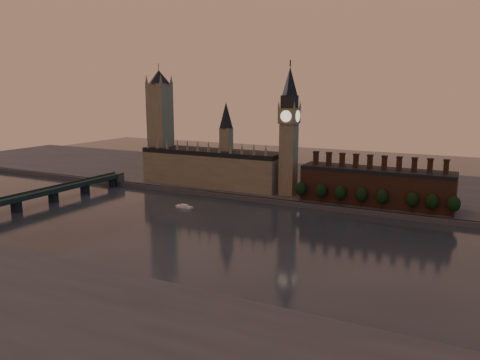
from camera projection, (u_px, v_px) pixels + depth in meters
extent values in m
plane|color=black|center=(208.00, 234.00, 291.70)|extent=(900.00, 900.00, 0.00)
cube|color=#4A4B50|center=(267.00, 201.00, 369.94)|extent=(900.00, 4.00, 4.00)
cube|color=#4A4B50|center=(305.00, 181.00, 448.55)|extent=(900.00, 180.00, 4.00)
cube|color=gray|center=(212.00, 170.00, 417.86)|extent=(130.00, 30.00, 28.00)
cube|color=black|center=(211.00, 152.00, 414.82)|extent=(130.00, 30.00, 4.00)
cube|color=gray|center=(226.00, 142.00, 406.20)|extent=(9.00, 9.00, 24.00)
cone|color=black|center=(226.00, 115.00, 401.83)|extent=(12.00, 12.00, 22.00)
cone|color=gray|center=(148.00, 142.00, 427.70)|extent=(2.60, 2.60, 10.00)
cone|color=gray|center=(158.00, 143.00, 422.89)|extent=(2.60, 2.60, 10.00)
cone|color=gray|center=(167.00, 144.00, 418.08)|extent=(2.60, 2.60, 10.00)
cone|color=gray|center=(177.00, 144.00, 413.28)|extent=(2.60, 2.60, 10.00)
cone|color=gray|center=(187.00, 145.00, 408.47)|extent=(2.60, 2.60, 10.00)
cone|color=gray|center=(198.00, 145.00, 403.66)|extent=(2.60, 2.60, 10.00)
cone|color=gray|center=(208.00, 146.00, 398.86)|extent=(2.60, 2.60, 10.00)
cone|color=gray|center=(219.00, 147.00, 394.05)|extent=(2.60, 2.60, 10.00)
cone|color=gray|center=(231.00, 148.00, 389.24)|extent=(2.60, 2.60, 10.00)
cone|color=gray|center=(242.00, 148.00, 384.43)|extent=(2.60, 2.60, 10.00)
cone|color=gray|center=(254.00, 149.00, 379.63)|extent=(2.60, 2.60, 10.00)
cone|color=gray|center=(266.00, 150.00, 374.82)|extent=(2.60, 2.60, 10.00)
cube|color=gray|center=(161.00, 133.00, 436.61)|extent=(18.00, 18.00, 90.00)
cone|color=black|center=(159.00, 77.00, 426.92)|extent=(24.00, 24.00, 12.00)
cylinder|color=#232326|center=(159.00, 70.00, 425.78)|extent=(0.50, 0.50, 12.00)
cone|color=gray|center=(146.00, 79.00, 423.90)|extent=(3.00, 3.00, 8.00)
cone|color=gray|center=(161.00, 79.00, 416.73)|extent=(3.00, 3.00, 8.00)
cone|color=gray|center=(157.00, 79.00, 437.87)|extent=(3.00, 3.00, 8.00)
cone|color=gray|center=(171.00, 79.00, 430.70)|extent=(3.00, 3.00, 8.00)
cube|color=gray|center=(288.00, 159.00, 377.03)|extent=(12.00, 12.00, 58.00)
cube|color=gray|center=(289.00, 116.00, 370.38)|extent=(14.00, 14.00, 12.00)
cube|color=#232326|center=(290.00, 102.00, 368.29)|extent=(11.00, 11.00, 10.00)
cone|color=black|center=(290.00, 81.00, 365.25)|extent=(13.00, 13.00, 22.00)
cylinder|color=#232326|center=(290.00, 63.00, 362.68)|extent=(1.00, 1.00, 5.00)
cylinder|color=beige|center=(286.00, 116.00, 364.09)|extent=(9.00, 0.50, 9.00)
cylinder|color=beige|center=(293.00, 115.00, 376.67)|extent=(9.00, 0.50, 9.00)
cylinder|color=beige|center=(281.00, 116.00, 373.61)|extent=(0.50, 9.00, 9.00)
cylinder|color=beige|center=(298.00, 116.00, 367.15)|extent=(0.50, 9.00, 9.00)
cone|color=gray|center=(279.00, 104.00, 365.91)|extent=(2.00, 2.00, 6.00)
cone|color=gray|center=(294.00, 105.00, 360.08)|extent=(2.00, 2.00, 6.00)
cone|color=gray|center=(285.00, 104.00, 377.26)|extent=(2.00, 2.00, 6.00)
cone|color=gray|center=(300.00, 104.00, 371.44)|extent=(2.00, 2.00, 6.00)
cube|color=brown|center=(376.00, 188.00, 348.90)|extent=(110.00, 25.00, 24.00)
cube|color=black|center=(377.00, 170.00, 346.33)|extent=(110.00, 25.00, 3.00)
cube|color=brown|center=(316.00, 158.00, 366.25)|extent=(3.50, 3.50, 9.00)
cube|color=#232326|center=(316.00, 152.00, 365.30)|extent=(4.20, 4.20, 1.00)
cube|color=brown|center=(329.00, 159.00, 361.57)|extent=(3.50, 3.50, 9.00)
cube|color=#232326|center=(329.00, 153.00, 360.62)|extent=(4.20, 4.20, 1.00)
cube|color=brown|center=(342.00, 160.00, 356.89)|extent=(3.50, 3.50, 9.00)
cube|color=#232326|center=(342.00, 154.00, 355.94)|extent=(4.20, 4.20, 1.00)
cube|color=brown|center=(356.00, 161.00, 352.21)|extent=(3.50, 3.50, 9.00)
cube|color=#232326|center=(356.00, 154.00, 351.26)|extent=(4.20, 4.20, 1.00)
cube|color=brown|center=(370.00, 162.00, 347.53)|extent=(3.50, 3.50, 9.00)
cube|color=#232326|center=(370.00, 155.00, 346.58)|extent=(4.20, 4.20, 1.00)
cube|color=brown|center=(384.00, 163.00, 342.85)|extent=(3.50, 3.50, 9.00)
cube|color=#232326|center=(385.00, 156.00, 341.90)|extent=(4.20, 4.20, 1.00)
cube|color=brown|center=(399.00, 164.00, 338.17)|extent=(3.50, 3.50, 9.00)
cube|color=#232326|center=(400.00, 157.00, 337.22)|extent=(4.20, 4.20, 1.00)
cube|color=brown|center=(414.00, 165.00, 333.49)|extent=(3.50, 3.50, 9.00)
cube|color=#232326|center=(415.00, 158.00, 332.54)|extent=(4.20, 4.20, 1.00)
cube|color=brown|center=(430.00, 166.00, 328.81)|extent=(3.50, 3.50, 9.00)
cube|color=#232326|center=(431.00, 159.00, 327.86)|extent=(4.20, 4.20, 1.00)
cube|color=brown|center=(446.00, 167.00, 324.13)|extent=(3.50, 3.50, 9.00)
cube|color=#232326|center=(447.00, 160.00, 323.18)|extent=(4.20, 4.20, 1.00)
cylinder|color=black|center=(301.00, 197.00, 360.55)|extent=(0.80, 0.80, 6.00)
ellipsoid|color=black|center=(301.00, 189.00, 359.31)|extent=(8.60, 8.60, 10.75)
cylinder|color=black|center=(321.00, 199.00, 353.14)|extent=(0.80, 0.80, 6.00)
ellipsoid|color=black|center=(321.00, 191.00, 351.91)|extent=(8.60, 8.60, 10.75)
cylinder|color=black|center=(340.00, 201.00, 347.17)|extent=(0.80, 0.80, 6.00)
ellipsoid|color=black|center=(340.00, 193.00, 345.94)|extent=(8.60, 8.60, 10.75)
cylinder|color=black|center=(361.00, 203.00, 341.05)|extent=(0.80, 0.80, 6.00)
ellipsoid|color=black|center=(361.00, 194.00, 339.81)|extent=(8.60, 8.60, 10.75)
cylinder|color=black|center=(382.00, 205.00, 334.19)|extent=(0.80, 0.80, 6.00)
ellipsoid|color=black|center=(382.00, 197.00, 332.96)|extent=(8.60, 8.60, 10.75)
cylinder|color=black|center=(412.00, 209.00, 325.19)|extent=(0.80, 0.80, 6.00)
ellipsoid|color=black|center=(412.00, 200.00, 323.96)|extent=(8.60, 8.60, 10.75)
cylinder|color=black|center=(431.00, 211.00, 319.68)|extent=(0.80, 0.80, 6.00)
ellipsoid|color=black|center=(432.00, 201.00, 318.44)|extent=(8.60, 8.60, 10.75)
cylinder|color=black|center=(453.00, 213.00, 312.71)|extent=(0.80, 0.80, 6.00)
ellipsoid|color=black|center=(454.00, 204.00, 311.48)|extent=(8.60, 8.60, 10.75)
cube|color=#1D2C25|center=(29.00, 196.00, 355.07)|extent=(12.00, 200.00, 2.50)
cube|color=#1D2C25|center=(24.00, 193.00, 357.18)|extent=(1.00, 200.00, 1.30)
cube|color=#1D2C25|center=(34.00, 194.00, 352.25)|extent=(1.00, 200.00, 1.30)
cube|color=#4A4B50|center=(116.00, 178.00, 438.44)|extent=(14.00, 8.00, 6.00)
cylinder|color=#232326|center=(16.00, 206.00, 345.57)|extent=(8.00, 8.00, 7.75)
cylinder|color=#232326|center=(53.00, 197.00, 375.27)|extent=(8.00, 8.00, 7.75)
cylinder|color=#232326|center=(85.00, 189.00, 404.97)|extent=(8.00, 8.00, 7.75)
cylinder|color=#232326|center=(112.00, 182.00, 434.67)|extent=(8.00, 8.00, 7.75)
cube|color=silver|center=(184.00, 207.00, 355.28)|extent=(13.86, 4.75, 1.56)
cube|color=silver|center=(184.00, 205.00, 355.02)|extent=(6.02, 3.29, 1.17)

